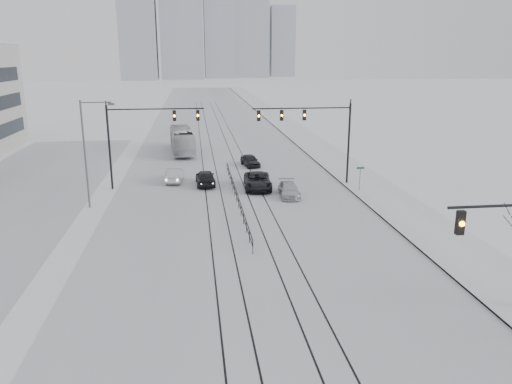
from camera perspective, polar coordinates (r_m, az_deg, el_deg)
name	(u,v)px	position (r m, az deg, el deg)	size (l,w,h in m)	color
road	(219,144)	(73.01, -4.30, 5.51)	(22.00, 260.00, 0.02)	silver
sidewalk_east	(309,141)	(74.88, 6.13, 5.77)	(5.00, 260.00, 0.16)	silver
curb	(293,142)	(74.36, 4.28, 5.73)	(0.10, 260.00, 0.12)	gray
parking_strip	(17,194)	(51.19, -25.66, -0.25)	(14.00, 60.00, 0.03)	silver
tram_rails	(228,176)	(53.44, -3.17, 1.89)	(5.30, 180.00, 0.01)	black
skyline	(206,20)	(286.18, -5.75, 18.95)	(96.00, 48.00, 72.00)	#9EA3AD
traffic_mast_ne	(316,127)	(48.75, 6.85, 7.36)	(9.60, 0.37, 8.00)	black
traffic_mast_nw	(141,131)	(48.60, -13.06, 6.83)	(9.10, 0.37, 8.00)	black
street_light_west	(88,147)	(43.35, -18.64, 4.93)	(2.73, 0.25, 9.00)	#595B60
median_fence	(237,196)	(43.67, -2.23, -0.51)	(0.06, 24.00, 1.00)	black
street_sign	(360,175)	(47.71, 11.81, 1.89)	(0.70, 0.06, 2.40)	#595B60
sedan_sb_inner	(205,178)	(49.53, -5.80, 1.64)	(1.82, 4.52, 1.54)	black
sedan_sb_outer	(175,175)	(51.34, -9.28, 1.91)	(1.47, 4.22, 1.39)	#B9BDC1
sedan_nb_front	(258,181)	(48.03, 0.18, 1.26)	(2.51, 5.45, 1.51)	black
sedan_nb_right	(289,190)	(45.51, 3.80, 0.25)	(1.74, 4.27, 1.24)	silver
sedan_nb_far	(250,161)	(57.88, -0.66, 3.61)	(1.58, 3.92, 1.34)	black
box_truck	(182,141)	(66.79, -8.44, 5.83)	(2.66, 11.38, 3.17)	silver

